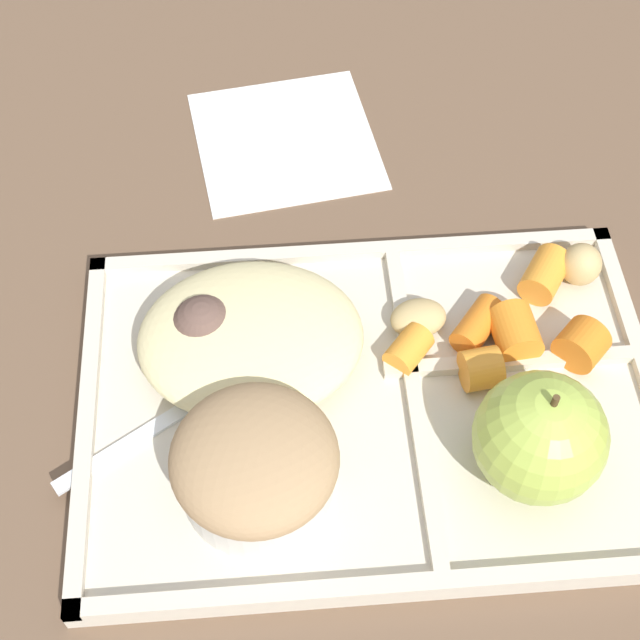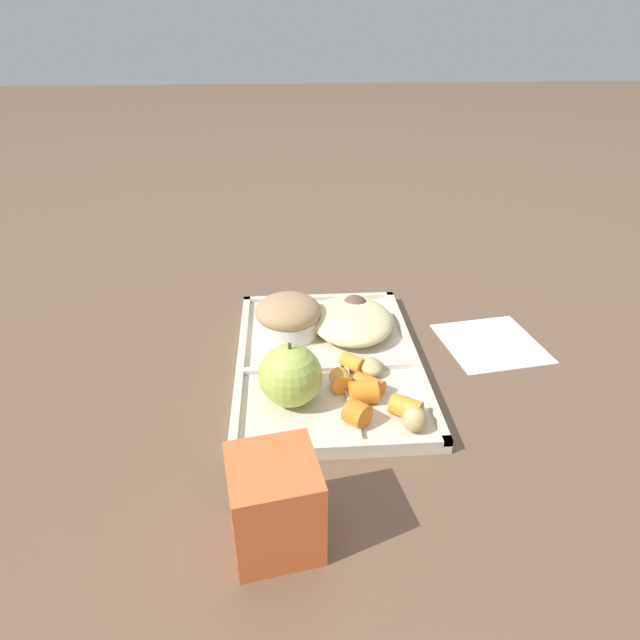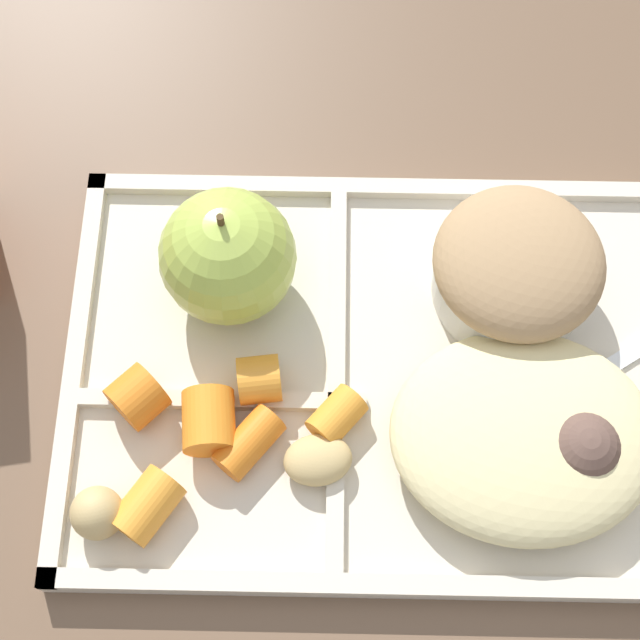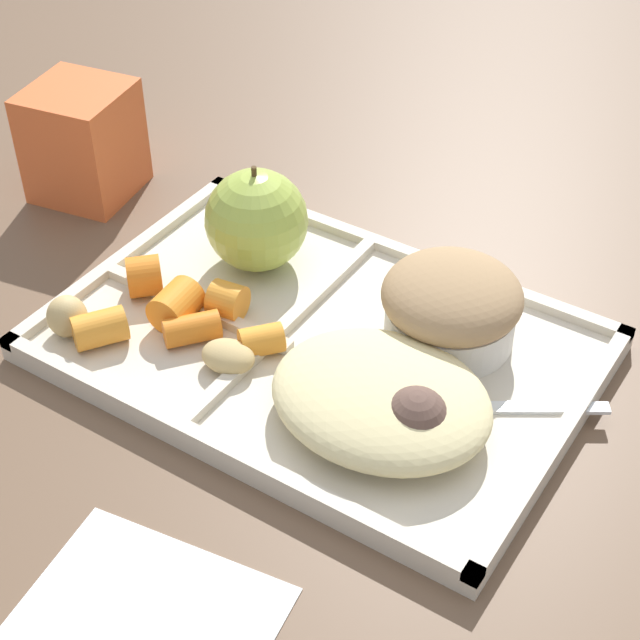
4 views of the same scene
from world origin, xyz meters
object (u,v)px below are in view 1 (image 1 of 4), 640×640
(lunch_tray, at_px, (372,405))
(bran_muffin, at_px, (255,465))
(plastic_fork, at_px, (199,400))
(green_apple, at_px, (540,438))

(lunch_tray, bearing_deg, bran_muffin, 35.24)
(bran_muffin, distance_m, plastic_fork, 0.07)
(lunch_tray, distance_m, green_apple, 0.10)
(lunch_tray, relative_size, green_apple, 4.32)
(lunch_tray, height_order, bran_muffin, bran_muffin)
(bran_muffin, xyz_separation_m, plastic_fork, (0.03, -0.06, -0.03))
(lunch_tray, xyz_separation_m, plastic_fork, (0.10, -0.01, 0.01))
(green_apple, bearing_deg, lunch_tray, -30.82)
(green_apple, distance_m, plastic_fork, 0.19)
(green_apple, bearing_deg, plastic_fork, -17.16)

